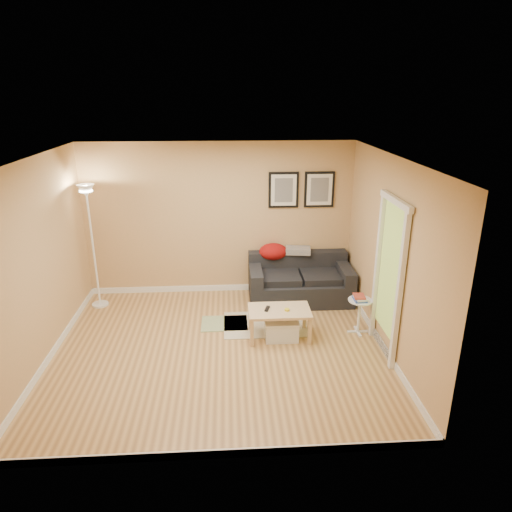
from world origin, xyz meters
name	(u,v)px	position (x,y,z in m)	size (l,w,h in m)	color
floor	(220,349)	(0.00, 0.00, 0.00)	(4.50, 4.50, 0.00)	tan
ceiling	(214,158)	(0.00, 0.00, 2.60)	(4.50, 4.50, 0.00)	white
wall_back	(219,220)	(0.00, 2.00, 1.30)	(4.50, 4.50, 0.00)	tan
wall_front	(214,341)	(0.00, -2.00, 1.30)	(4.50, 4.50, 0.00)	tan
wall_left	(37,265)	(-2.25, 0.00, 1.30)	(4.00, 4.00, 0.00)	tan
wall_right	(389,257)	(2.25, 0.00, 1.30)	(4.00, 4.00, 0.00)	tan
baseboard_back	(221,288)	(0.00, 1.99, 0.05)	(4.50, 0.02, 0.10)	white
baseboard_front	(218,454)	(0.00, -1.99, 0.05)	(4.50, 0.02, 0.10)	white
baseboard_left	(53,352)	(-2.24, 0.00, 0.05)	(0.02, 4.00, 0.10)	white
baseboard_right	(380,341)	(2.24, 0.00, 0.05)	(0.02, 4.00, 0.10)	white
sofa	(300,279)	(1.34, 1.53, 0.38)	(1.70, 0.90, 0.75)	black
red_throw	(273,252)	(0.91, 1.83, 0.77)	(0.48, 0.36, 0.28)	maroon
plaid_throw	(298,250)	(1.33, 1.84, 0.78)	(0.42, 0.26, 0.10)	tan
framed_print_left	(284,190)	(1.08, 1.98, 1.80)	(0.50, 0.04, 0.60)	black
framed_print_right	(319,189)	(1.68, 1.98, 1.80)	(0.50, 0.04, 0.60)	black
area_rug	(265,324)	(0.68, 0.67, 0.01)	(1.25, 0.85, 0.01)	beige
green_runner	(224,323)	(0.06, 0.74, 0.01)	(0.70, 0.50, 0.01)	#668C4C
coffee_table	(279,323)	(0.85, 0.29, 0.22)	(0.88, 0.54, 0.44)	#DAB285
remote_control	(267,309)	(0.68, 0.31, 0.45)	(0.05, 0.16, 0.02)	black
tape_roll	(287,310)	(0.95, 0.25, 0.45)	(0.07, 0.07, 0.03)	yellow
storage_bin	(281,329)	(0.87, 0.25, 0.15)	(0.48, 0.35, 0.30)	white
side_table	(359,316)	(2.02, 0.35, 0.26)	(0.35, 0.35, 0.53)	white
book_stack	(360,298)	(2.01, 0.34, 0.57)	(0.17, 0.23, 0.07)	#334D9A
floor_lamp	(93,251)	(-2.00, 1.52, 0.96)	(0.26, 0.26, 2.03)	white
doorway	(387,281)	(2.20, -0.15, 1.02)	(0.12, 1.01, 2.13)	white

